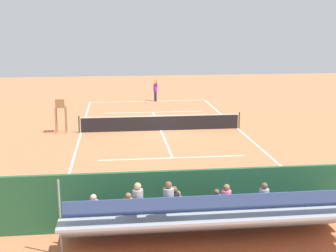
{
  "coord_description": "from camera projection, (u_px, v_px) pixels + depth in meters",
  "views": [
    {
      "loc": [
        2.8,
        28.21,
        6.78
      ],
      "look_at": [
        0.0,
        4.0,
        1.2
      ],
      "focal_mm": 49.05,
      "sensor_mm": 36.0,
      "label": 1
    }
  ],
  "objects": [
    {
      "name": "tennis_racket",
      "position": [
        148.0,
        102.0,
        39.41
      ],
      "size": [
        0.56,
        0.45,
        0.03
      ],
      "color": "black",
      "rests_on": "ground"
    },
    {
      "name": "ground_plane",
      "position": [
        161.0,
        130.0,
        29.15
      ],
      "size": [
        60.0,
        60.0,
        0.0
      ],
      "primitive_type": "plane",
      "color": "#CC7047"
    },
    {
      "name": "tennis_player",
      "position": [
        155.0,
        90.0,
        39.61
      ],
      "size": [
        0.47,
        0.56,
        1.93
      ],
      "color": "navy",
      "rests_on": "ground"
    },
    {
      "name": "tennis_ball_far",
      "position": [
        158.0,
        109.0,
        36.12
      ],
      "size": [
        0.07,
        0.07,
        0.07
      ],
      "primitive_type": "sphere",
      "color": "#CCDB33",
      "rests_on": "ground"
    },
    {
      "name": "court_line_markings",
      "position": [
        161.0,
        130.0,
        29.18
      ],
      "size": [
        10.1,
        22.2,
        0.01
      ],
      "color": "white",
      "rests_on": "ground"
    },
    {
      "name": "umpire_chair",
      "position": [
        61.0,
        112.0,
        28.26
      ],
      "size": [
        0.67,
        0.67,
        2.14
      ],
      "color": "olive",
      "rests_on": "ground"
    },
    {
      "name": "tennis_net",
      "position": [
        161.0,
        123.0,
        29.03
      ],
      "size": [
        10.3,
        0.1,
        1.07
      ],
      "color": "black",
      "rests_on": "ground"
    },
    {
      "name": "bleacher_stand",
      "position": [
        205.0,
        216.0,
        14.07
      ],
      "size": [
        9.06,
        2.4,
        2.48
      ],
      "color": "#9EA0A5",
      "rests_on": "ground"
    },
    {
      "name": "equipment_bag",
      "position": [
        220.0,
        212.0,
        16.22
      ],
      "size": [
        0.9,
        0.36,
        0.36
      ],
      "primitive_type": "cube",
      "color": "#B22D2D",
      "rests_on": "ground"
    },
    {
      "name": "courtside_bench",
      "position": [
        268.0,
        199.0,
        16.45
      ],
      "size": [
        1.8,
        0.4,
        0.93
      ],
      "color": "#234C2D",
      "rests_on": "ground"
    },
    {
      "name": "backdrop_wall",
      "position": [
        202.0,
        198.0,
        15.37
      ],
      "size": [
        18.0,
        0.16,
        2.0
      ],
      "primitive_type": "cube",
      "color": "#235633",
      "rests_on": "ground"
    },
    {
      "name": "tennis_ball_near",
      "position": [
        131.0,
        105.0,
        37.67
      ],
      "size": [
        0.07,
        0.07,
        0.07
      ],
      "primitive_type": "sphere",
      "color": "#CCDB33",
      "rests_on": "ground"
    }
  ]
}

